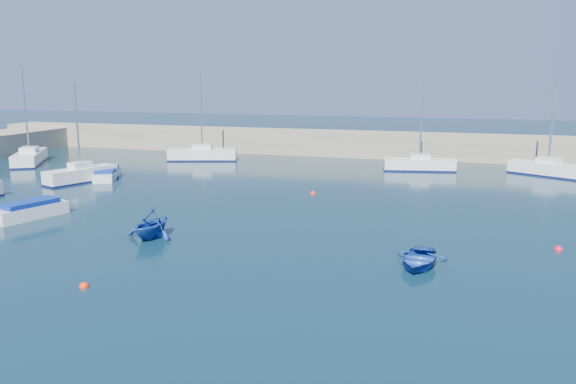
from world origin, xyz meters
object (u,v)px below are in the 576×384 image
(sailboat_5, at_px, (202,154))
(sailboat_6, at_px, (419,164))
(sailboat_3, at_px, (81,174))
(motorboat_1, at_px, (30,210))
(motorboat_2, at_px, (107,174))
(sailboat_7, at_px, (548,169))
(dinghy_left, at_px, (151,224))
(dinghy_center, at_px, (418,259))
(sailboat_4, at_px, (30,157))

(sailboat_5, distance_m, sailboat_6, 22.18)
(sailboat_3, xyz_separation_m, motorboat_1, (4.63, -11.27, -0.16))
(sailboat_3, distance_m, motorboat_1, 12.19)
(sailboat_3, height_order, sailboat_6, sailboat_6)
(motorboat_1, bearing_deg, motorboat_2, 122.12)
(sailboat_6, distance_m, sailboat_7, 11.04)
(sailboat_6, bearing_deg, dinghy_left, 144.84)
(sailboat_3, distance_m, dinghy_center, 31.36)
(dinghy_left, bearing_deg, sailboat_6, 70.18)
(sailboat_3, xyz_separation_m, motorboat_2, (1.18, 1.93, -0.23))
(sailboat_5, relative_size, dinghy_center, 2.81)
(sailboat_6, distance_m, motorboat_1, 33.40)
(sailboat_4, height_order, sailboat_5, sailboat_4)
(sailboat_6, xyz_separation_m, sailboat_7, (11.04, 0.28, 0.03))
(sailboat_3, height_order, sailboat_5, sailboat_5)
(sailboat_6, distance_m, dinghy_center, 27.83)
(dinghy_center, bearing_deg, sailboat_6, 99.47)
(sailboat_7, bearing_deg, dinghy_center, -168.19)
(motorboat_2, relative_size, dinghy_center, 1.43)
(sailboat_5, height_order, motorboat_2, sailboat_5)
(sailboat_3, bearing_deg, dinghy_left, -22.00)
(sailboat_4, distance_m, dinghy_left, 32.71)
(sailboat_4, height_order, motorboat_2, sailboat_4)
(sailboat_7, distance_m, motorboat_1, 41.65)
(dinghy_left, bearing_deg, sailboat_7, 54.23)
(motorboat_1, bearing_deg, sailboat_6, 66.58)
(motorboat_2, bearing_deg, sailboat_3, -144.81)
(sailboat_5, height_order, dinghy_center, sailboat_5)
(dinghy_center, bearing_deg, dinghy_left, -176.69)
(motorboat_2, bearing_deg, sailboat_6, 2.20)
(sailboat_5, bearing_deg, sailboat_4, 97.06)
(sailboat_3, height_order, motorboat_1, sailboat_3)
(sailboat_5, xyz_separation_m, sailboat_6, (22.18, -0.35, -0.06))
(motorboat_2, xyz_separation_m, dinghy_center, (26.97, -15.74, -0.09))
(sailboat_5, xyz_separation_m, motorboat_1, (0.30, -25.59, -0.17))
(sailboat_3, relative_size, sailboat_6, 0.95)
(sailboat_5, bearing_deg, sailboat_6, -107.66)
(sailboat_5, distance_m, dinghy_left, 29.12)
(sailboat_5, height_order, sailboat_7, sailboat_5)
(sailboat_6, height_order, dinghy_center, sailboat_6)
(motorboat_2, bearing_deg, dinghy_left, -72.70)
(motorboat_1, bearing_deg, sailboat_3, 129.82)
(sailboat_7, distance_m, dinghy_center, 29.59)
(sailboat_6, relative_size, motorboat_2, 1.80)
(sailboat_4, distance_m, motorboat_1, 24.60)
(sailboat_7, bearing_deg, sailboat_3, 141.09)
(motorboat_2, xyz_separation_m, dinghy_left, (12.88, -15.06, 0.37))
(motorboat_1, distance_m, dinghy_center, 23.66)
(motorboat_1, height_order, dinghy_left, dinghy_left)
(dinghy_left, bearing_deg, sailboat_5, 114.38)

